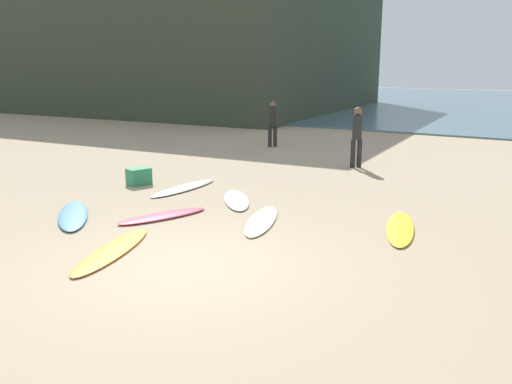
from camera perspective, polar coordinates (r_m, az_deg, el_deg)
name	(u,v)px	position (r m, az deg, el deg)	size (l,w,h in m)	color
ground_plane	(183,266)	(8.69, -7.61, -7.65)	(120.00, 120.00, 0.00)	tan
ocean_water	(505,104)	(44.40, 24.52, 8.29)	(120.00, 40.00, 0.08)	slate
coastal_headland	(133,35)	(42.01, -12.69, 15.66)	(31.16, 18.98, 9.91)	#333D2D
surfboard_0	(184,188)	(13.80, -7.53, 0.45)	(0.55, 2.37, 0.07)	silver
surfboard_1	(73,215)	(11.84, -18.49, -2.30)	(0.57, 2.33, 0.08)	#548FD8
surfboard_2	(163,216)	(11.35, -9.66, -2.46)	(0.49, 1.98, 0.08)	#E2465F
surfboard_3	(262,220)	(10.90, 0.59, -2.97)	(0.52, 2.23, 0.06)	#F8E7CD
surfboard_4	(400,228)	(10.74, 14.78, -3.67)	(0.51, 2.33, 0.07)	yellow
surfboard_5	(112,250)	(9.51, -14.72, -5.90)	(0.54, 2.47, 0.06)	orange
surfboard_6	(236,200)	(12.50, -2.06, -0.80)	(0.54, 1.98, 0.07)	white
beachgoer_mid	(273,122)	(20.44, 1.74, 7.32)	(0.39, 0.39, 1.67)	black
beachgoer_far	(357,134)	(16.60, 10.47, 5.97)	(0.39, 0.39, 1.80)	black
beach_cooler	(139,177)	(14.45, -12.09, 1.59)	(0.57, 0.39, 0.43)	#287F51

